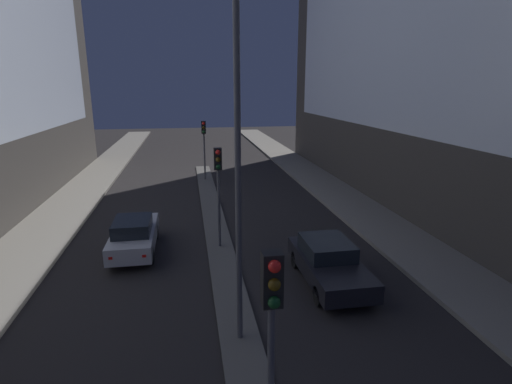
% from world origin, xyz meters
% --- Properties ---
extents(median_strip, '(1.12, 31.20, 0.11)m').
position_xyz_m(median_strip, '(0.00, 16.60, 0.06)').
color(median_strip, '#56544F').
rests_on(median_strip, ground).
extents(traffic_light_near, '(0.32, 0.42, 4.26)m').
position_xyz_m(traffic_light_near, '(0.00, 3.62, 3.25)').
color(traffic_light_near, '#4C4C51').
rests_on(traffic_light_near, median_strip).
extents(traffic_light_mid, '(0.32, 0.42, 4.26)m').
position_xyz_m(traffic_light_mid, '(0.00, 14.27, 3.25)').
color(traffic_light_mid, '#4C4C51').
rests_on(traffic_light_mid, median_strip).
extents(traffic_light_far, '(0.32, 0.42, 4.26)m').
position_xyz_m(traffic_light_far, '(0.00, 27.22, 3.25)').
color(traffic_light_far, '#4C4C51').
rests_on(traffic_light_far, median_strip).
extents(street_lamp, '(0.54, 0.54, 9.72)m').
position_xyz_m(street_lamp, '(0.00, 7.71, 6.67)').
color(street_lamp, '#4C4C51').
rests_on(street_lamp, median_strip).
extents(car_left_lane, '(1.72, 4.36, 1.53)m').
position_xyz_m(car_left_lane, '(-3.57, 14.48, 0.77)').
color(car_left_lane, '#B2B2B7').
rests_on(car_left_lane, ground).
extents(car_right_lane, '(1.89, 4.50, 1.49)m').
position_xyz_m(car_right_lane, '(3.57, 10.57, 0.76)').
color(car_right_lane, black).
rests_on(car_right_lane, ground).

